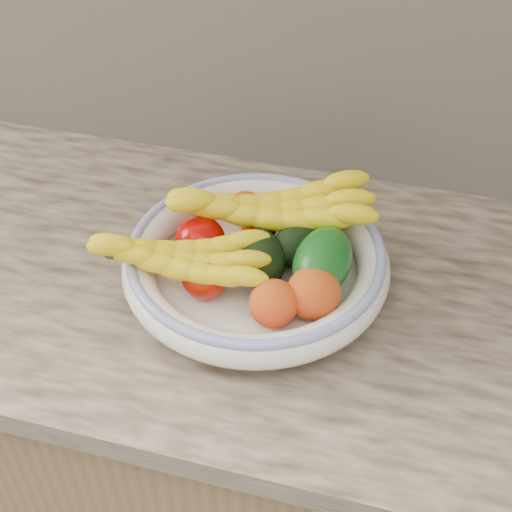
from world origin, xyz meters
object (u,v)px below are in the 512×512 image
object	(u,v)px
banana_bunch_back	(271,213)
banana_bunch_front	(180,262)
fruit_bowl	(256,262)
green_mango	(322,262)

from	to	relation	value
banana_bunch_back	banana_bunch_front	world-z (taller)	banana_bunch_back
banana_bunch_back	fruit_bowl	bearing A→B (deg)	-110.58
green_mango	banana_bunch_back	xyz separation A→B (m)	(-0.09, 0.07, 0.01)
fruit_bowl	banana_bunch_front	size ratio (longest dim) A/B	1.47
green_mango	banana_bunch_front	distance (m)	0.20
fruit_bowl	green_mango	distance (m)	0.10
fruit_bowl	banana_bunch_back	size ratio (longest dim) A/B	1.20
fruit_bowl	green_mango	xyz separation A→B (m)	(0.10, -0.00, 0.03)
banana_bunch_back	banana_bunch_front	distance (m)	0.16
fruit_bowl	banana_bunch_back	world-z (taller)	banana_bunch_back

